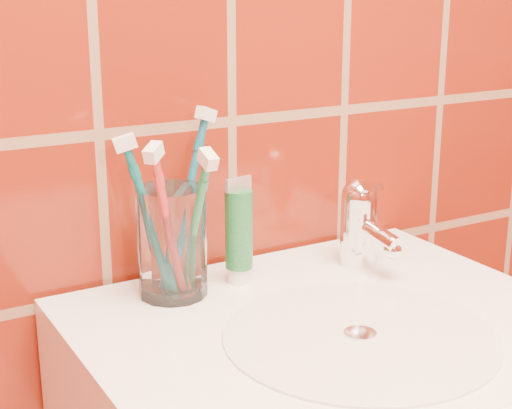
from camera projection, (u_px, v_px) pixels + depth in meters
glass_tumbler at (172, 242)px, 0.95m from camera, size 0.11×0.11×0.14m
toothpaste_tube at (239, 234)px, 0.99m from camera, size 0.04×0.04×0.14m
faucet at (361, 220)px, 1.05m from camera, size 0.05×0.11×0.12m
toothbrush_0 at (186, 201)px, 0.97m from camera, size 0.16×0.14×0.23m
toothbrush_1 at (151, 221)px, 0.92m from camera, size 0.11×0.09×0.21m
toothbrush_2 at (169, 226)px, 0.91m from camera, size 0.14×0.14×0.22m
toothbrush_3 at (194, 227)px, 0.91m from camera, size 0.03×0.17×0.22m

